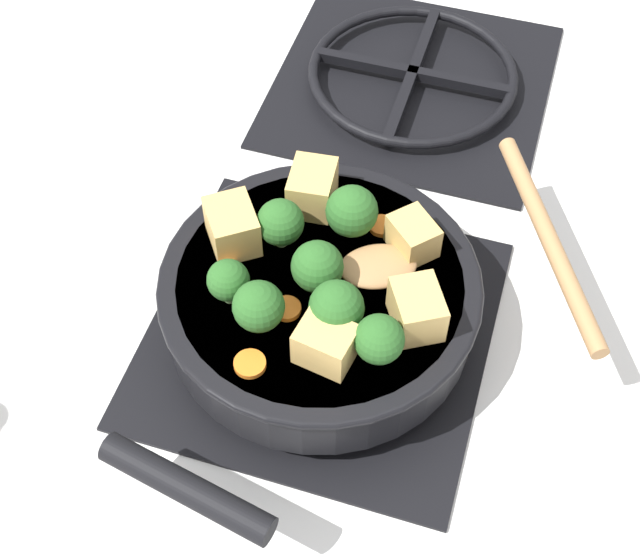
# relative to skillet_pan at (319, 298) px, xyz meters

# --- Properties ---
(ground_plane) EXTENTS (2.40, 2.40, 0.00)m
(ground_plane) POSITION_rel_skillet_pan_xyz_m (0.00, 0.00, -0.06)
(ground_plane) COLOR silver
(front_burner_grate) EXTENTS (0.31, 0.31, 0.03)m
(front_burner_grate) POSITION_rel_skillet_pan_xyz_m (0.00, 0.00, -0.05)
(front_burner_grate) COLOR black
(front_burner_grate) RESTS_ON ground_plane
(rear_burner_grate) EXTENTS (0.31, 0.31, 0.03)m
(rear_burner_grate) POSITION_rel_skillet_pan_xyz_m (0.00, 0.36, -0.05)
(rear_burner_grate) COLOR black
(rear_burner_grate) RESTS_ON ground_plane
(skillet_pan) EXTENTS (0.28, 0.37, 0.06)m
(skillet_pan) POSITION_rel_skillet_pan_xyz_m (0.00, 0.00, 0.00)
(skillet_pan) COLOR black
(skillet_pan) RESTS_ON front_burner_grate
(wooden_spoon) EXTENTS (0.24, 0.22, 0.02)m
(wooden_spoon) POSITION_rel_skillet_pan_xyz_m (0.12, 0.07, 0.03)
(wooden_spoon) COLOR #A87A4C
(wooden_spoon) RESTS_ON skillet_pan
(tofu_cube_center_large) EXTENTS (0.05, 0.05, 0.03)m
(tofu_cube_center_large) POSITION_rel_skillet_pan_xyz_m (0.07, 0.06, 0.04)
(tofu_cube_center_large) COLOR tan
(tofu_cube_center_large) RESTS_ON skillet_pan
(tofu_cube_near_handle) EXTENTS (0.06, 0.06, 0.04)m
(tofu_cube_near_handle) POSITION_rel_skillet_pan_xyz_m (-0.09, 0.02, 0.04)
(tofu_cube_near_handle) COLOR tan
(tofu_cube_near_handle) RESTS_ON skillet_pan
(tofu_cube_east_chunk) EXTENTS (0.05, 0.04, 0.04)m
(tofu_cube_east_chunk) POSITION_rel_skillet_pan_xyz_m (0.03, -0.07, 0.04)
(tofu_cube_east_chunk) COLOR tan
(tofu_cube_east_chunk) RESTS_ON skillet_pan
(tofu_cube_west_chunk) EXTENTS (0.06, 0.06, 0.04)m
(tofu_cube_west_chunk) POSITION_rel_skillet_pan_xyz_m (0.09, -0.02, 0.04)
(tofu_cube_west_chunk) COLOR tan
(tofu_cube_west_chunk) RESTS_ON skillet_pan
(tofu_cube_back_piece) EXTENTS (0.04, 0.05, 0.04)m
(tofu_cube_back_piece) POSITION_rel_skillet_pan_xyz_m (-0.03, 0.09, 0.04)
(tofu_cube_back_piece) COLOR tan
(tofu_cube_back_piece) RESTS_ON skillet_pan
(broccoli_floret_near_spoon) EXTENTS (0.05, 0.05, 0.05)m
(broccoli_floret_near_spoon) POSITION_rel_skillet_pan_xyz_m (0.01, 0.06, 0.05)
(broccoli_floret_near_spoon) COLOR #709956
(broccoli_floret_near_spoon) RESTS_ON skillet_pan
(broccoli_floret_center_top) EXTENTS (0.04, 0.04, 0.05)m
(broccoli_floret_center_top) POSITION_rel_skillet_pan_xyz_m (-0.00, -0.01, 0.05)
(broccoli_floret_center_top) COLOR #709956
(broccoli_floret_center_top) RESTS_ON skillet_pan
(broccoli_floret_east_rim) EXTENTS (0.04, 0.04, 0.04)m
(broccoli_floret_east_rim) POSITION_rel_skillet_pan_xyz_m (-0.07, -0.04, 0.05)
(broccoli_floret_east_rim) COLOR #709956
(broccoli_floret_east_rim) RESTS_ON skillet_pan
(broccoli_floret_west_rim) EXTENTS (0.04, 0.04, 0.05)m
(broccoli_floret_west_rim) POSITION_rel_skillet_pan_xyz_m (-0.04, 0.03, 0.05)
(broccoli_floret_west_rim) COLOR #709956
(broccoli_floret_west_rim) RESTS_ON skillet_pan
(broccoli_floret_north_edge) EXTENTS (0.04, 0.04, 0.05)m
(broccoli_floret_north_edge) POSITION_rel_skillet_pan_xyz_m (0.07, -0.06, 0.05)
(broccoli_floret_north_edge) COLOR #709956
(broccoli_floret_north_edge) RESTS_ON skillet_pan
(broccoli_floret_south_cluster) EXTENTS (0.04, 0.04, 0.05)m
(broccoli_floret_south_cluster) POSITION_rel_skillet_pan_xyz_m (-0.03, -0.06, 0.05)
(broccoli_floret_south_cluster) COLOR #709956
(broccoli_floret_south_cluster) RESTS_ON skillet_pan
(broccoli_floret_mid_floret) EXTENTS (0.05, 0.05, 0.05)m
(broccoli_floret_mid_floret) POSITION_rel_skillet_pan_xyz_m (0.03, -0.04, 0.05)
(broccoli_floret_mid_floret) COLOR #709956
(broccoli_floret_mid_floret) RESTS_ON skillet_pan
(carrot_slice_orange_thin) EXTENTS (0.02, 0.02, 0.01)m
(carrot_slice_orange_thin) POSITION_rel_skillet_pan_xyz_m (0.04, 0.07, 0.03)
(carrot_slice_orange_thin) COLOR orange
(carrot_slice_orange_thin) RESTS_ON skillet_pan
(carrot_slice_near_center) EXTENTS (0.02, 0.02, 0.01)m
(carrot_slice_near_center) POSITION_rel_skillet_pan_xyz_m (-0.07, -0.02, 0.03)
(carrot_slice_near_center) COLOR orange
(carrot_slice_near_center) RESTS_ON skillet_pan
(carrot_slice_edge_slice) EXTENTS (0.03, 0.03, 0.01)m
(carrot_slice_edge_slice) POSITION_rel_skillet_pan_xyz_m (-0.03, -0.10, 0.03)
(carrot_slice_edge_slice) COLOR orange
(carrot_slice_edge_slice) RESTS_ON skillet_pan
(carrot_slice_under_broccoli) EXTENTS (0.02, 0.02, 0.01)m
(carrot_slice_under_broccoli) POSITION_rel_skillet_pan_xyz_m (-0.02, -0.04, 0.03)
(carrot_slice_under_broccoli) COLOR orange
(carrot_slice_under_broccoli) RESTS_ON skillet_pan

